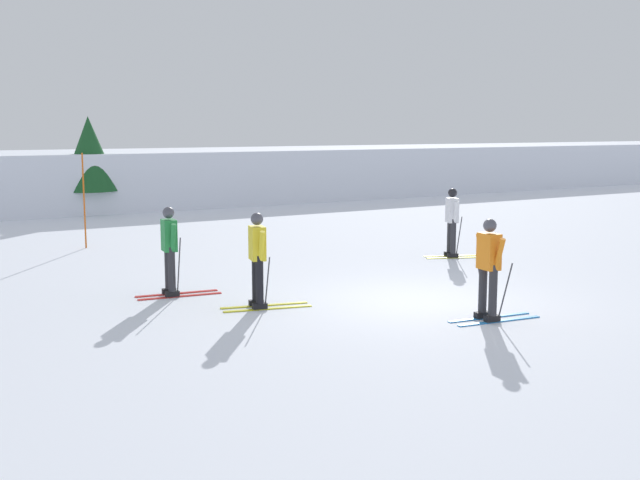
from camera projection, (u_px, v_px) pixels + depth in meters
ground_plane at (419, 302)px, 14.29m from camera, size 120.00×120.00×0.00m
far_snow_ridge at (102, 179)px, 31.68m from camera, size 80.00×7.03×2.21m
skier_orange at (489, 267)px, 12.81m from camera, size 1.63×1.00×1.71m
skier_white at (452, 221)px, 19.11m from camera, size 1.61×0.99×1.71m
skier_green at (170, 249)px, 14.70m from camera, size 1.64×1.00×1.71m
skier_yellow at (258, 257)px, 13.71m from camera, size 1.64×0.98×1.71m
trail_marker_pole at (84, 201)px, 20.53m from camera, size 0.04×0.04×2.52m
conifer_far_left at (89, 154)px, 28.50m from camera, size 2.13×2.13×3.58m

